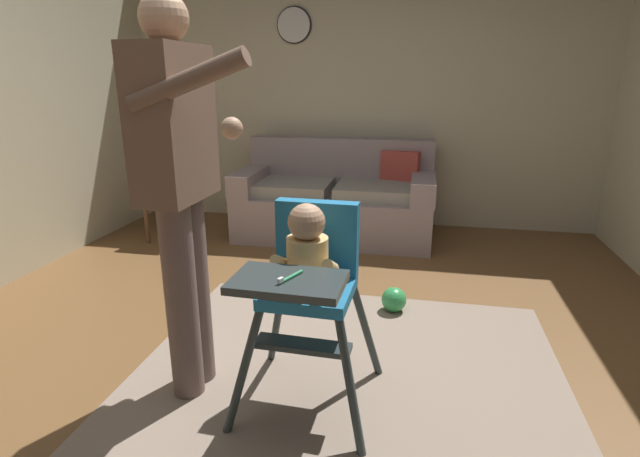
# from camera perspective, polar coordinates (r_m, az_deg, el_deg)

# --- Properties ---
(ground) EXTENTS (6.04, 6.95, 0.10)m
(ground) POSITION_cam_1_polar(r_m,az_deg,el_deg) (2.60, -3.47, -16.53)
(ground) COLOR brown
(wall_far) EXTENTS (5.24, 0.06, 2.59)m
(wall_far) POSITION_cam_1_polar(r_m,az_deg,el_deg) (4.83, 4.80, 15.92)
(wall_far) COLOR beige
(wall_far) RESTS_ON ground
(area_rug) EXTENTS (2.08, 2.81, 0.01)m
(area_rug) POSITION_cam_1_polar(r_m,az_deg,el_deg) (2.12, 1.14, -23.77)
(area_rug) COLOR gray
(area_rug) RESTS_ON ground
(couch) EXTENTS (1.74, 0.86, 0.86)m
(couch) POSITION_cam_1_polar(r_m,az_deg,el_deg) (4.46, 1.96, 3.41)
(couch) COLOR gray
(couch) RESTS_ON ground
(high_chair) EXTENTS (0.63, 0.74, 0.93)m
(high_chair) POSITION_cam_1_polar(r_m,az_deg,el_deg) (2.03, -1.33, -4.85)
(high_chair) COLOR #2E3838
(high_chair) RESTS_ON ground
(adult_standing) EXTENTS (0.51, 0.50, 1.71)m
(adult_standing) POSITION_cam_1_polar(r_m,az_deg,el_deg) (2.13, -16.06, 5.03)
(adult_standing) COLOR #6C5651
(adult_standing) RESTS_ON ground
(toy_ball) EXTENTS (0.15, 0.15, 0.15)m
(toy_ball) POSITION_cam_1_polar(r_m,az_deg,el_deg) (3.09, 8.62, -8.22)
(toy_ball) COLOR green
(toy_ball) RESTS_ON ground
(side_table) EXTENTS (0.40, 0.40, 0.52)m
(side_table) POSITION_cam_1_polar(r_m,az_deg,el_deg) (4.52, -16.89, 3.49)
(side_table) COLOR brown
(side_table) RESTS_ON ground
(sippy_cup) EXTENTS (0.07, 0.07, 0.10)m
(sippy_cup) POSITION_cam_1_polar(r_m,az_deg,el_deg) (4.49, -17.18, 5.85)
(sippy_cup) COLOR #D13D33
(sippy_cup) RESTS_ON side_table
(wall_clock) EXTENTS (0.33, 0.04, 0.33)m
(wall_clock) POSITION_cam_1_polar(r_m,az_deg,el_deg) (4.92, -3.05, 22.64)
(wall_clock) COLOR white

